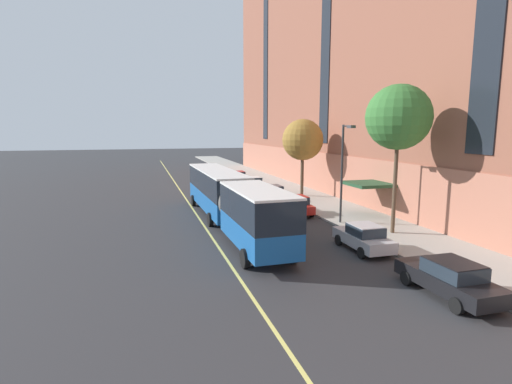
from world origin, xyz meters
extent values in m
plane|color=#303033|center=(0.00, 0.00, 0.00)|extent=(260.00, 260.00, 0.00)
cube|color=#ADA89E|center=(9.70, 3.00, 0.07)|extent=(5.62, 160.00, 0.15)
cube|color=#B67058|center=(12.44, 0.00, 2.20)|extent=(0.14, 110.00, 4.40)
cube|color=#234C2D|center=(10.91, 8.96, 2.60)|extent=(3.20, 3.40, 0.24)
cube|color=#1E232B|center=(12.46, 20.62, 17.64)|extent=(0.10, 2.00, 24.37)
cube|color=#1E232B|center=(12.46, 41.25, 17.64)|extent=(0.10, 2.00, 24.37)
cube|color=#19569E|center=(-0.59, 12.83, 1.28)|extent=(2.81, 12.52, 1.33)
cube|color=black|center=(-0.59, 12.83, 2.76)|extent=(2.82, 12.52, 1.62)
cube|color=silver|center=(-0.59, 12.83, 3.63)|extent=(2.84, 12.52, 0.12)
cube|color=#19232D|center=(-0.72, 19.09, 2.60)|extent=(2.34, 0.13, 1.22)
cube|color=orange|center=(-0.72, 19.10, 3.39)|extent=(1.78, 0.10, 0.28)
cube|color=black|center=(-0.72, 19.11, 0.72)|extent=(2.50, 0.17, 0.24)
cube|color=white|center=(-1.62, 19.09, 0.97)|extent=(0.28, 0.07, 0.18)
cube|color=white|center=(0.17, 19.13, 0.97)|extent=(0.28, 0.07, 0.18)
cylinder|color=#595651|center=(-0.45, 6.09, 2.10)|extent=(2.44, 1.05, 2.42)
cube|color=#19569E|center=(-0.36, 1.93, 1.28)|extent=(2.70, 7.38, 1.33)
cube|color=black|center=(-0.36, 1.93, 2.76)|extent=(2.71, 7.38, 1.62)
cube|color=silver|center=(-0.36, 1.93, 3.63)|extent=(2.73, 7.38, 0.12)
cylinder|color=black|center=(-1.96, 17.16, 0.50)|extent=(0.32, 1.01, 1.00)
cylinder|color=black|center=(0.59, 17.22, 0.50)|extent=(0.32, 1.01, 1.00)
cylinder|color=black|center=(-1.78, 9.06, 0.50)|extent=(0.32, 1.01, 1.00)
cylinder|color=black|center=(0.76, 9.11, 0.50)|extent=(0.32, 1.01, 1.00)
cylinder|color=black|center=(-1.59, -0.12, 0.50)|extent=(0.32, 1.01, 1.00)
cylinder|color=black|center=(0.96, -0.06, 0.50)|extent=(0.32, 1.01, 1.00)
cube|color=#4C4C51|center=(5.72, 17.62, 0.64)|extent=(1.88, 4.23, 0.64)
cube|color=#232D38|center=(5.72, 17.41, 1.24)|extent=(1.64, 1.91, 0.56)
cube|color=#4C4C51|center=(5.72, 17.41, 1.54)|extent=(1.60, 1.82, 0.04)
cylinder|color=black|center=(4.83, 18.93, 0.32)|extent=(0.23, 0.64, 0.64)
cylinder|color=black|center=(6.63, 18.91, 0.32)|extent=(0.23, 0.64, 0.64)
cylinder|color=black|center=(4.80, 16.32, 0.32)|extent=(0.23, 0.64, 0.64)
cylinder|color=black|center=(6.61, 16.30, 0.32)|extent=(0.23, 0.64, 0.64)
cube|color=black|center=(5.69, -5.71, 0.64)|extent=(1.88, 4.75, 0.64)
cube|color=#232D38|center=(5.70, -5.95, 1.24)|extent=(1.64, 2.15, 0.56)
cube|color=black|center=(5.70, -5.95, 1.54)|extent=(1.60, 2.05, 0.04)
cylinder|color=black|center=(4.78, -4.25, 0.32)|extent=(0.23, 0.64, 0.64)
cylinder|color=black|center=(6.58, -4.24, 0.32)|extent=(0.23, 0.64, 0.64)
cylinder|color=black|center=(4.80, -7.19, 0.32)|extent=(0.23, 0.64, 0.64)
cylinder|color=black|center=(6.61, -7.18, 0.32)|extent=(0.23, 0.64, 0.64)
cube|color=#B21E19|center=(5.64, 11.23, 0.64)|extent=(1.93, 4.29, 0.64)
cube|color=#232D38|center=(5.63, 11.01, 1.24)|extent=(1.63, 1.96, 0.56)
cube|color=#B21E19|center=(5.63, 11.01, 1.54)|extent=(1.60, 1.87, 0.04)
cylinder|color=black|center=(4.81, 12.57, 0.32)|extent=(0.24, 0.65, 0.64)
cylinder|color=black|center=(6.56, 12.51, 0.32)|extent=(0.24, 0.65, 0.64)
cylinder|color=black|center=(4.72, 9.94, 0.32)|extent=(0.24, 0.65, 0.64)
cylinder|color=black|center=(6.47, 9.88, 0.32)|extent=(0.24, 0.65, 0.64)
cube|color=#B7B7BC|center=(5.65, 0.88, 0.64)|extent=(1.76, 4.31, 0.64)
cube|color=#232D38|center=(5.65, 0.67, 1.24)|extent=(1.53, 1.95, 0.56)
cube|color=#B7B7BC|center=(5.65, 0.67, 1.54)|extent=(1.49, 1.86, 0.04)
cylinder|color=black|center=(4.83, 2.22, 0.32)|extent=(0.23, 0.64, 0.64)
cylinder|color=black|center=(6.50, 2.21, 0.32)|extent=(0.23, 0.64, 0.64)
cylinder|color=black|center=(4.80, -0.44, 0.32)|extent=(0.23, 0.64, 0.64)
cylinder|color=black|center=(6.47, -0.45, 0.32)|extent=(0.23, 0.64, 0.64)
cube|color=silver|center=(5.78, 24.81, 0.64)|extent=(1.84, 4.40, 0.64)
cube|color=#232D38|center=(5.78, 24.59, 1.24)|extent=(1.61, 1.98, 0.56)
cube|color=silver|center=(5.78, 24.59, 1.54)|extent=(1.58, 1.90, 0.04)
cylinder|color=black|center=(4.89, 26.18, 0.32)|extent=(0.22, 0.64, 0.64)
cylinder|color=black|center=(6.68, 26.17, 0.32)|extent=(0.22, 0.64, 0.64)
cylinder|color=black|center=(4.88, 23.45, 0.32)|extent=(0.22, 0.64, 0.64)
cylinder|color=black|center=(6.68, 23.45, 0.32)|extent=(0.22, 0.64, 0.64)
cube|color=#B21E19|center=(5.59, 31.38, 0.64)|extent=(1.91, 4.42, 0.64)
cube|color=#232D38|center=(5.59, 31.16, 1.24)|extent=(1.63, 2.01, 0.56)
cube|color=#B21E19|center=(5.59, 31.16, 1.54)|extent=(1.60, 1.92, 0.04)
cylinder|color=black|center=(4.75, 32.75, 0.32)|extent=(0.24, 0.65, 0.64)
cylinder|color=black|center=(6.51, 32.71, 0.32)|extent=(0.24, 0.65, 0.64)
cylinder|color=black|center=(4.67, 30.04, 0.32)|extent=(0.24, 0.65, 0.64)
cylinder|color=black|center=(6.44, 30.00, 0.32)|extent=(0.24, 0.65, 0.64)
cylinder|color=brown|center=(9.37, 3.40, 3.33)|extent=(0.25, 0.25, 6.36)
sphere|color=#387533|center=(9.37, 3.40, 7.64)|extent=(4.13, 4.13, 4.13)
cylinder|color=brown|center=(9.37, 18.89, 2.44)|extent=(0.33, 0.33, 4.58)
sphere|color=olive|center=(9.37, 18.89, 5.86)|extent=(4.14, 4.14, 4.14)
cylinder|color=#2D2D30|center=(7.50, 7.06, 3.68)|extent=(0.16, 0.16, 7.07)
cylinder|color=#2D2D30|center=(7.50, 6.51, 7.12)|extent=(0.10, 1.10, 0.10)
cube|color=#3D3D3F|center=(7.50, 5.96, 7.07)|extent=(0.36, 0.60, 0.20)
cylinder|color=red|center=(7.40, 16.81, 0.43)|extent=(0.24, 0.24, 0.55)
sphere|color=silver|center=(7.40, 16.81, 0.77)|extent=(0.20, 0.20, 0.20)
cylinder|color=silver|center=(7.24, 16.81, 0.48)|extent=(0.10, 0.09, 0.09)
cylinder|color=silver|center=(7.56, 16.81, 0.48)|extent=(0.10, 0.09, 0.09)
cube|color=#E0D66B|center=(-2.20, 3.00, 0.00)|extent=(0.16, 140.00, 0.01)
camera|label=1|loc=(-6.39, -18.68, 6.87)|focal=28.00mm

